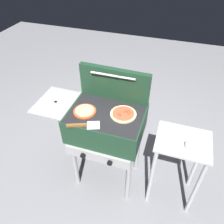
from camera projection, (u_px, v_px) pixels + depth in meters
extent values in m
plane|color=gray|center=(108.00, 174.00, 2.43)|extent=(8.00, 8.00, 0.00)
cube|color=#193823|center=(107.00, 123.00, 1.92)|extent=(0.64, 0.48, 0.24)
cube|color=black|center=(106.00, 113.00, 1.85)|extent=(0.61, 0.46, 0.01)
cube|color=#9B9B9B|center=(56.00, 103.00, 1.96)|extent=(0.32, 0.41, 0.02)
cube|color=#9B9B9B|center=(58.00, 112.00, 2.03)|extent=(0.02, 0.02, 0.24)
cube|color=#9B9B9B|center=(97.00, 157.00, 1.85)|extent=(0.58, 0.02, 0.10)
cylinder|color=black|center=(83.00, 156.00, 1.86)|extent=(0.04, 0.02, 0.04)
cylinder|color=black|center=(110.00, 163.00, 1.80)|extent=(0.04, 0.02, 0.04)
cylinder|color=#9B9B9B|center=(75.00, 163.00, 2.14)|extent=(0.04, 0.04, 0.66)
cylinder|color=#9B9B9B|center=(128.00, 178.00, 2.01)|extent=(0.04, 0.04, 0.66)
cylinder|color=#9B9B9B|center=(90.00, 136.00, 2.41)|extent=(0.04, 0.04, 0.66)
cylinder|color=#9B9B9B|center=(138.00, 148.00, 2.29)|extent=(0.04, 0.04, 0.66)
cube|color=#193823|center=(114.00, 84.00, 1.90)|extent=(0.63, 0.07, 0.30)
cylinder|color=#B7B7BC|center=(113.00, 76.00, 1.80)|extent=(0.38, 0.02, 0.02)
cylinder|color=#C64723|center=(85.00, 111.00, 1.85)|extent=(0.19, 0.19, 0.01)
cylinder|color=#EDD17A|center=(85.00, 110.00, 1.84)|extent=(0.16, 0.16, 0.01)
sphere|color=tan|center=(80.00, 111.00, 1.83)|extent=(0.02, 0.02, 0.02)
sphere|color=#F2C963|center=(84.00, 107.00, 1.87)|extent=(0.02, 0.02, 0.02)
sphere|color=#B4BB7E|center=(78.00, 109.00, 1.85)|extent=(0.02, 0.02, 0.02)
sphere|color=#EAD45C|center=(85.00, 115.00, 1.79)|extent=(0.02, 0.02, 0.02)
sphere|color=tan|center=(80.00, 109.00, 1.85)|extent=(0.02, 0.02, 0.02)
cylinder|color=beige|center=(123.00, 114.00, 1.82)|extent=(0.22, 0.22, 0.01)
cylinder|color=#D14C2D|center=(123.00, 113.00, 1.81)|extent=(0.18, 0.18, 0.01)
sphere|color=#EE5133|center=(131.00, 112.00, 1.81)|extent=(0.02, 0.02, 0.02)
sphere|color=#B8502F|center=(118.00, 113.00, 1.81)|extent=(0.02, 0.02, 0.02)
sphere|color=#EF3F2E|center=(128.00, 111.00, 1.82)|extent=(0.03, 0.03, 0.03)
sphere|color=#9F472D|center=(125.00, 111.00, 1.82)|extent=(0.02, 0.02, 0.02)
sphere|color=#AF4D2B|center=(129.00, 113.00, 1.80)|extent=(0.02, 0.02, 0.02)
sphere|color=red|center=(120.00, 115.00, 1.79)|extent=(0.02, 0.02, 0.02)
cube|color=#B7BABF|center=(93.00, 125.00, 1.72)|extent=(0.13, 0.12, 0.01)
cube|color=brown|center=(77.00, 125.00, 1.71)|extent=(0.16, 0.08, 0.02)
cube|color=#B2B2B7|center=(184.00, 141.00, 1.77)|extent=(0.44, 0.36, 0.02)
cylinder|color=#B2B2B7|center=(151.00, 178.00, 1.96)|extent=(0.04, 0.04, 0.76)
cylinder|color=#B2B2B7|center=(195.00, 190.00, 1.87)|extent=(0.04, 0.04, 0.76)
cylinder|color=#B2B2B7|center=(157.00, 153.00, 2.18)|extent=(0.04, 0.04, 0.76)
cylinder|color=#B2B2B7|center=(197.00, 162.00, 2.09)|extent=(0.04, 0.04, 0.76)
cylinder|color=silver|center=(191.00, 146.00, 1.69)|extent=(0.09, 0.09, 0.04)
cylinder|color=maroon|center=(191.00, 147.00, 1.69)|extent=(0.07, 0.07, 0.02)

